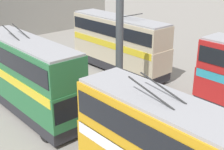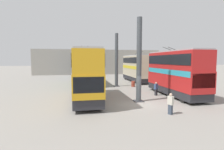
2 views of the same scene
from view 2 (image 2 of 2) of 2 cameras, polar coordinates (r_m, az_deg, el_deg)
ground_plane at (r=16.53m, az=10.09°, el=-9.44°), size 240.00×240.00×0.00m
depot_back_wall at (r=49.66m, az=-4.22°, el=4.23°), size 0.50×36.00×7.03m
support_column_near at (r=17.17m, az=8.82°, el=4.43°), size 0.90×0.90×8.14m
support_column_far at (r=26.98m, az=1.49°, el=4.63°), size 0.90×0.90×8.14m
bus_left_near at (r=21.18m, az=19.91°, el=1.43°), size 9.50×2.54×5.74m
bus_left_far at (r=33.71m, az=7.87°, el=2.76°), size 10.44×2.54×5.64m
bus_right_near at (r=17.68m, az=-8.50°, el=0.97°), size 9.59×2.54×5.68m
bus_right_mid at (r=29.61m, az=-9.49°, el=2.64°), size 9.82×2.54×5.80m
bus_right_far at (r=41.83m, az=-9.91°, el=3.35°), size 9.74×2.54×5.89m
person_by_left_row at (r=20.81m, az=14.19°, el=-4.27°), size 0.38×0.48×1.55m
person_aisle_foreground at (r=13.92m, az=18.57°, el=-8.76°), size 0.48×0.38×1.61m
oil_drum at (r=27.00m, az=6.91°, el=-2.90°), size 0.58×0.58×0.86m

